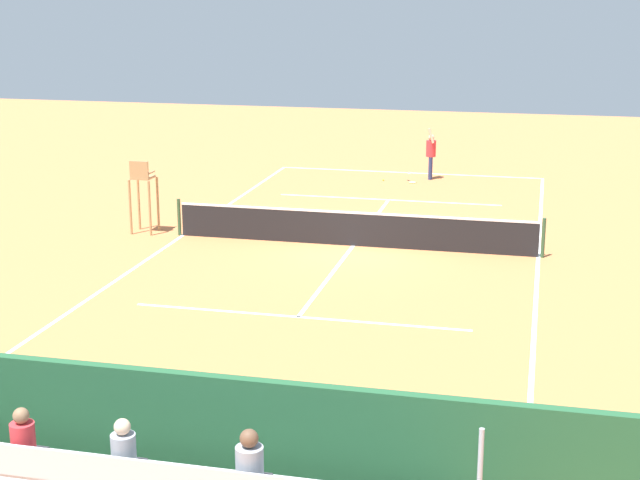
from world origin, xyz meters
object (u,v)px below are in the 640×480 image
(tennis_net, at_px, (353,228))
(tennis_ball_near, at_px, (383,180))
(courtside_bench, at_px, (342,462))
(tennis_racket, at_px, (412,182))
(equipment_bag, at_px, (233,478))
(tennis_player, at_px, (431,152))
(umpire_chair, at_px, (143,188))

(tennis_net, bearing_deg, tennis_ball_near, -85.54)
(tennis_net, xyz_separation_m, courtside_bench, (-2.50, 13.27, 0.06))
(tennis_racket, distance_m, tennis_ball_near, 1.08)
(equipment_bag, relative_size, tennis_racket, 1.59)
(tennis_racket, bearing_deg, tennis_player, -125.30)
(tennis_racket, bearing_deg, tennis_net, 87.78)
(umpire_chair, relative_size, tennis_ball_near, 32.42)
(courtside_bench, xyz_separation_m, tennis_racket, (2.14, -22.42, -0.54))
(tennis_player, bearing_deg, tennis_net, 84.70)
(courtside_bench, bearing_deg, tennis_net, -79.35)
(equipment_bag, bearing_deg, courtside_bench, -175.27)
(tennis_net, distance_m, tennis_ball_near, 9.26)
(courtside_bench, relative_size, tennis_ball_near, 27.27)
(equipment_bag, distance_m, tennis_player, 23.36)
(tennis_racket, xyz_separation_m, tennis_ball_near, (1.07, -0.08, 0.02))
(tennis_net, xyz_separation_m, tennis_ball_near, (0.72, -9.22, -0.47))
(umpire_chair, height_order, tennis_ball_near, umpire_chair)
(courtside_bench, height_order, tennis_player, tennis_player)
(tennis_player, height_order, tennis_ball_near, tennis_player)
(courtside_bench, relative_size, equipment_bag, 2.00)
(equipment_bag, height_order, tennis_racket, equipment_bag)
(umpire_chair, xyz_separation_m, tennis_ball_near, (-5.48, -9.19, -1.28))
(courtside_bench, distance_m, tennis_racket, 22.53)
(tennis_net, height_order, equipment_bag, tennis_net)
(umpire_chair, distance_m, tennis_racket, 11.30)
(courtside_bench, xyz_separation_m, tennis_ball_near, (3.21, -22.50, -0.53))
(tennis_net, height_order, tennis_ball_near, tennis_net)
(umpire_chair, distance_m, tennis_ball_near, 10.78)
(tennis_player, bearing_deg, courtside_bench, 93.88)
(tennis_net, relative_size, courtside_bench, 5.72)
(tennis_net, height_order, umpire_chair, umpire_chair)
(tennis_net, relative_size, equipment_bag, 11.44)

